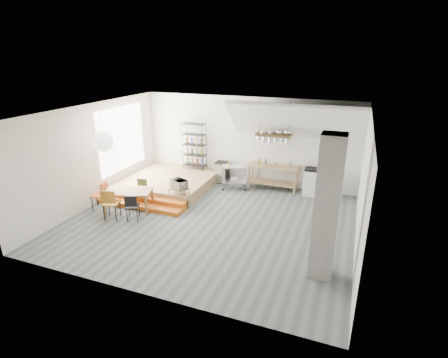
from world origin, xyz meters
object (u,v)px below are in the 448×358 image
at_px(rolling_cart, 234,174).
at_px(mini_fridge, 222,172).
at_px(dining_table, 128,192).
at_px(stove, 313,181).

relative_size(rolling_cart, mini_fridge, 1.23).
relative_size(dining_table, mini_fridge, 2.04).
xyz_separation_m(rolling_cart, mini_fridge, (-0.68, 0.50, -0.16)).
distance_m(stove, mini_fridge, 3.38).
bearing_deg(mini_fridge, stove, -0.74).
relative_size(stove, dining_table, 0.73).
xyz_separation_m(dining_table, rolling_cart, (2.44, 2.91, -0.05)).
xyz_separation_m(dining_table, mini_fridge, (1.77, 3.41, -0.22)).
height_order(stove, dining_table, stove).
distance_m(rolling_cart, mini_fridge, 0.86).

